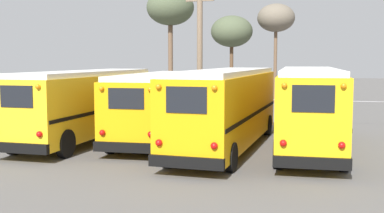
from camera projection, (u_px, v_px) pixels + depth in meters
name	position (u px, v px, depth m)	size (l,w,h in m)	color
ground_plane	(191.00, 145.00, 20.79)	(160.00, 160.00, 0.00)	#5B5956
school_bus_0	(87.00, 102.00, 21.89)	(2.58, 10.56, 3.17)	yellow
school_bus_1	(161.00, 104.00, 21.82)	(3.02, 9.64, 3.05)	#E5A00C
school_bus_2	(227.00, 106.00, 19.77)	(2.89, 10.94, 3.26)	#E5A00C
school_bus_3	(309.00, 106.00, 19.59)	(2.84, 10.47, 3.32)	yellow
utility_pole	(200.00, 50.00, 30.27)	(1.80, 0.36, 8.37)	#75604C
bare_tree_0	(170.00, 9.00, 39.79)	(3.93, 3.93, 9.44)	brown
bare_tree_1	(276.00, 19.00, 40.29)	(3.14, 3.14, 8.33)	brown
bare_tree_2	(232.00, 32.00, 40.06)	(3.48, 3.48, 7.31)	brown
fence_line	(225.00, 106.00, 28.08)	(17.87, 0.06, 1.42)	#939399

